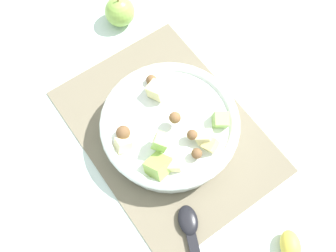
# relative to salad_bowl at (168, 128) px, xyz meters

# --- Properties ---
(ground_plane) EXTENTS (2.40, 2.40, 0.00)m
(ground_plane) POSITION_rel_salad_bowl_xyz_m (-0.01, 0.00, -0.04)
(ground_plane) COLOR silver
(placemat) EXTENTS (0.44, 0.32, 0.01)m
(placemat) POSITION_rel_salad_bowl_xyz_m (-0.01, 0.00, -0.04)
(placemat) COLOR #756B56
(placemat) RESTS_ON ground_plane
(salad_bowl) EXTENTS (0.27, 0.27, 0.10)m
(salad_bowl) POSITION_rel_salad_bowl_xyz_m (0.00, 0.00, 0.00)
(salad_bowl) COLOR white
(salad_bowl) RESTS_ON placemat
(serving_spoon) EXTENTS (0.23, 0.12, 0.01)m
(serving_spoon) POSITION_rel_salad_bowl_xyz_m (0.21, -0.09, -0.03)
(serving_spoon) COLOR black
(serving_spoon) RESTS_ON placemat
(whole_apple) EXTENTS (0.07, 0.07, 0.08)m
(whole_apple) POSITION_rel_salad_bowl_xyz_m (-0.30, 0.08, -0.01)
(whole_apple) COLOR #8CB74C
(whole_apple) RESTS_ON ground_plane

